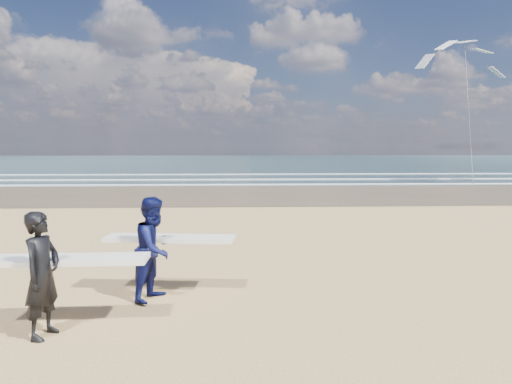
{
  "coord_description": "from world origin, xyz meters",
  "views": [
    {
      "loc": [
        1.42,
        -6.73,
        2.51
      ],
      "look_at": [
        1.98,
        6.0,
        1.24
      ],
      "focal_mm": 32.0,
      "sensor_mm": 36.0,
      "label": 1
    }
  ],
  "objects": [
    {
      "name": "ocean",
      "position": [
        20.0,
        72.0,
        0.01
      ],
      "size": [
        220.0,
        100.0,
        0.02
      ],
      "primitive_type": "cube",
      "color": "#1A3439",
      "rests_on": "ground"
    },
    {
      "name": "foam_breakers",
      "position": [
        20.0,
        28.1,
        0.05
      ],
      "size": [
        220.0,
        11.7,
        0.05
      ],
      "color": "white",
      "rests_on": "ground"
    },
    {
      "name": "surfer_near",
      "position": [
        -1.09,
        -0.72,
        0.86
      ],
      "size": [
        2.21,
        0.97,
        1.67
      ],
      "color": "black",
      "rests_on": "ground"
    },
    {
      "name": "surfer_far",
      "position": [
        0.1,
        0.69,
        0.86
      ],
      "size": [
        2.24,
        1.24,
        1.7
      ],
      "color": "#0B0F3D",
      "rests_on": "ground"
    },
    {
      "name": "kite_1",
      "position": [
        17.76,
        25.26,
        6.52
      ],
      "size": [
        6.44,
        4.81,
        11.37
      ],
      "color": "slate",
      "rests_on": "ground"
    }
  ]
}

